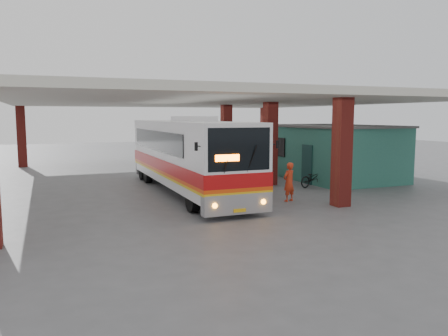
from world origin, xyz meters
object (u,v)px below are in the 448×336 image
Objects in this scene: coach_bus at (187,155)px; pedestrian at (289,182)px; motorcycle at (313,178)px; red_chair at (271,171)px.

pedestrian is (3.34, -3.78, -0.96)m from coach_bus.
motorcycle reaches higher than red_chair.
red_chair is at bearing -11.03° from motorcycle.
coach_bus is at bearing 66.78° from motorcycle.
motorcycle is 2.25× the size of red_chair.
coach_bus is 5.14m from pedestrian.
motorcycle is at bearing -7.95° from coach_bus.
motorcycle is 1.08× the size of pedestrian.
pedestrian is 7.40m from red_chair.
motorcycle is at bearing -77.33° from red_chair.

